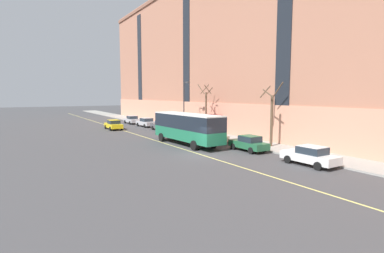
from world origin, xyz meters
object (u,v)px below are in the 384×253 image
Objects in this scene: taxi_cab at (114,125)px; fire_hydrant at (222,137)px; city_bus at (187,127)px; parked_car_white_3 at (310,156)px; parked_car_green_4 at (249,143)px; parked_car_darkgray_7 at (162,125)px; street_tree_far_uptown at (206,108)px; parked_car_champagne_5 at (212,136)px; parked_car_red_2 at (186,130)px; street_lamp at (185,101)px; street_tree_mid_block at (271,116)px; parked_car_silver_6 at (132,120)px; parked_car_silver_0 at (146,122)px.

fire_hydrant is (7.70, -18.43, -0.29)m from taxi_cab.
parked_car_white_3 is (3.34, -13.47, -1.24)m from city_bus.
parked_car_green_4 and parked_car_darkgray_7 have the same top height.
parked_car_darkgray_7 is 8.60m from street_tree_far_uptown.
parked_car_red_2 is at bearing 89.21° from parked_car_champagne_5.
parked_car_white_3 is 0.93× the size of parked_car_darkgray_7.
street_lamp reaches higher than street_tree_far_uptown.
parked_car_champagne_5 is at bearing -90.85° from parked_car_darkgray_7.
parked_car_white_3 is 8.57m from street_tree_mid_block.
city_bus is 3.48m from parked_car_champagne_5.
taxi_cab is 0.64× the size of street_lamp.
parked_car_darkgray_7 is (0.11, 27.08, 0.00)m from parked_car_white_3.
parked_car_green_4 and parked_car_champagne_5 have the same top height.
street_tree_mid_block is 15.64m from street_lamp.
parked_car_silver_6 is at bearing 90.72° from parked_car_darkgray_7.
city_bus reaches higher than parked_car_silver_6.
city_bus is at bearing -97.09° from parked_car_silver_6.
city_bus is at bearing 117.40° from parked_car_green_4.
parked_car_white_3 is 7.07m from parked_car_green_4.
parked_car_white_3 is at bearing -89.84° from parked_car_green_4.
parked_car_green_4 is (3.32, -6.41, -1.25)m from city_bus.
street_lamp is (1.70, -10.45, 3.81)m from parked_car_silver_0.
street_tree_mid_block reaches higher than parked_car_red_2.
parked_car_silver_6 is (-0.20, 6.52, -0.00)m from parked_car_silver_0.
parked_car_white_3 is at bearing -114.54° from street_tree_mid_block.
street_tree_far_uptown is (3.46, 6.41, 2.88)m from parked_car_champagne_5.
street_tree_far_uptown reaches higher than taxi_cab.
street_lamp reaches higher than taxi_cab.
parked_car_red_2 is 7.56m from parked_car_darkgray_7.
parked_car_red_2 is (-0.15, -13.88, -0.00)m from parked_car_silver_0.
parked_car_silver_0 is 0.65× the size of street_lamp.
street_lamp is at bearing 83.30° from parked_car_green_4.
parked_car_red_2 and parked_car_silver_6 have the same top height.
parked_car_green_4 is 6.18m from parked_car_champagne_5.
street_lamp is (7.80, -9.24, 3.81)m from taxi_cab.
parked_car_darkgray_7 is (0.13, 20.01, 0.00)m from parked_car_green_4.
parked_car_white_3 is 23.33m from street_lamp.
parked_car_darkgray_7 is at bearing 97.00° from fire_hydrant.
city_bus is at bearing -176.82° from fire_hydrant.
street_tree_far_uptown reaches higher than parked_car_champagne_5.
street_tree_far_uptown is (3.23, -13.73, 2.88)m from parked_car_silver_0.
street_tree_mid_block is at bearing -74.28° from parked_car_red_2.
city_bus is at bearing 138.10° from street_tree_mid_block.
fire_hydrant is (1.75, 13.76, -0.29)m from parked_car_white_3.
parked_car_champagne_5 and parked_car_silver_6 have the same top height.
taxi_cab is at bearing -168.81° from parked_car_silver_0.
taxi_cab is 0.69× the size of street_tree_mid_block.
parked_car_darkgray_7 is 13.42m from fire_hydrant.
parked_car_green_4 and taxi_cab have the same top height.
fire_hydrant is at bearing -73.07° from parked_car_red_2.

